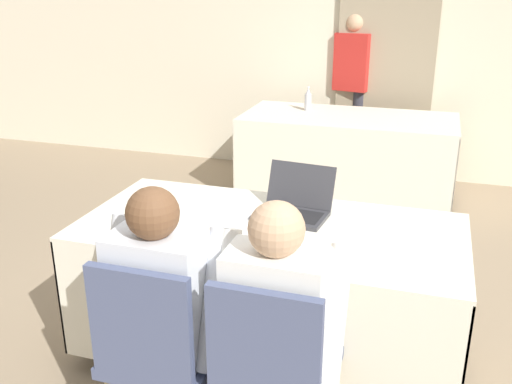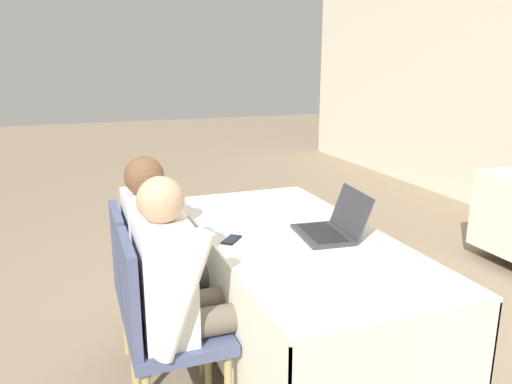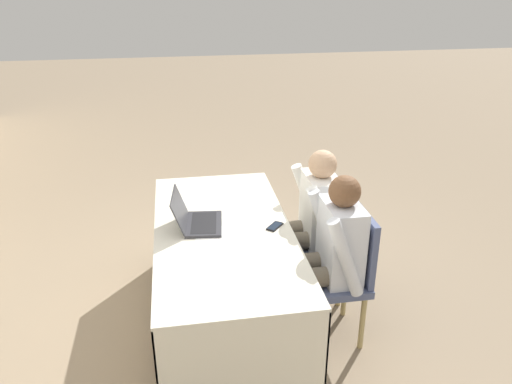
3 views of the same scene
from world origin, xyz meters
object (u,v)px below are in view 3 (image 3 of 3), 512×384
object	(u,v)px
chair_near_right	(322,235)
person_checkered_shirt	(328,250)
laptop	(197,220)
chair_near_left	(342,270)
person_white_shirt	(309,217)
cell_phone	(275,226)

from	to	relation	value
chair_near_right	person_checkered_shirt	distance (m)	0.51
laptop	chair_near_left	xyz separation A→B (m)	(-0.31, -0.92, -0.29)
chair_near_left	person_white_shirt	distance (m)	0.51
laptop	person_white_shirt	bearing A→B (deg)	-73.19
chair_near_left	person_white_shirt	world-z (taller)	person_white_shirt
chair_near_right	laptop	bearing A→B (deg)	-80.29
laptop	person_white_shirt	size ratio (longest dim) A/B	0.33
chair_near_left	chair_near_right	world-z (taller)	same
chair_near_left	person_white_shirt	bearing A→B (deg)	-167.52
cell_phone	chair_near_right	size ratio (longest dim) A/B	0.15
cell_phone	person_checkered_shirt	world-z (taller)	person_checkered_shirt
chair_near_left	cell_phone	bearing A→B (deg)	-116.42
chair_near_left	chair_near_right	xyz separation A→B (m)	(0.47, 0.00, 0.00)
cell_phone	chair_near_left	size ratio (longest dim) A/B	0.15
person_checkered_shirt	person_white_shirt	xyz separation A→B (m)	(0.47, 0.00, 0.00)
laptop	person_checkered_shirt	size ratio (longest dim) A/B	0.33
cell_phone	person_white_shirt	distance (m)	0.42
laptop	chair_near_left	size ratio (longest dim) A/B	0.42
person_white_shirt	chair_near_right	bearing A→B (deg)	90.00
laptop	person_checkered_shirt	xyz separation A→B (m)	(-0.31, -0.82, -0.13)
chair_near_left	chair_near_right	bearing A→B (deg)	-180.00
cell_phone	person_white_shirt	bearing A→B (deg)	-99.47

